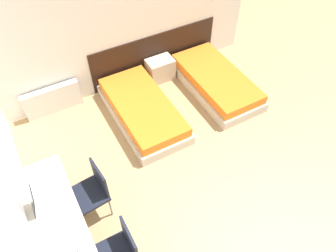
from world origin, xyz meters
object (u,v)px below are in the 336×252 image
object	(u,v)px
chair_near_laptop	(92,190)
bed_near_window	(143,110)
nightstand	(160,69)
chair_near_notebook	(119,251)
bed_near_door	(216,82)
laptop	(43,203)

from	to	relation	value
chair_near_laptop	bed_near_window	bearing A→B (deg)	37.76
nightstand	chair_near_notebook	bearing A→B (deg)	-125.44
chair_near_laptop	chair_near_notebook	bearing A→B (deg)	-95.68
bed_near_door	nightstand	xyz separation A→B (m)	(-0.77, 0.79, 0.04)
nightstand	bed_near_window	bearing A→B (deg)	-134.24
bed_near_window	bed_near_door	bearing A→B (deg)	0.00
bed_near_door	laptop	world-z (taller)	laptop
bed_near_door	bed_near_window	bearing A→B (deg)	180.00
chair_near_notebook	laptop	xyz separation A→B (m)	(-0.57, 0.80, 0.34)
bed_near_window	chair_near_laptop	distance (m)	1.88
laptop	bed_near_window	bearing A→B (deg)	38.10
bed_near_window	chair_near_laptop	world-z (taller)	chair_near_laptop
bed_near_door	chair_near_laptop	distance (m)	3.16
nightstand	chair_near_laptop	distance (m)	2.97
nightstand	laptop	xyz separation A→B (m)	(-2.68, -2.17, 0.62)
chair_near_notebook	chair_near_laptop	bearing A→B (deg)	89.85
bed_near_window	bed_near_door	world-z (taller)	same
bed_near_window	chair_near_laptop	xyz separation A→B (m)	(-1.35, -1.27, 0.32)
bed_near_window	bed_near_door	xyz separation A→B (m)	(1.53, 0.00, 0.00)
bed_near_window	chair_near_notebook	bearing A→B (deg)	-121.68
chair_near_laptop	bed_near_door	bearing A→B (deg)	18.18
nightstand	chair_near_notebook	size ratio (longest dim) A/B	0.58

